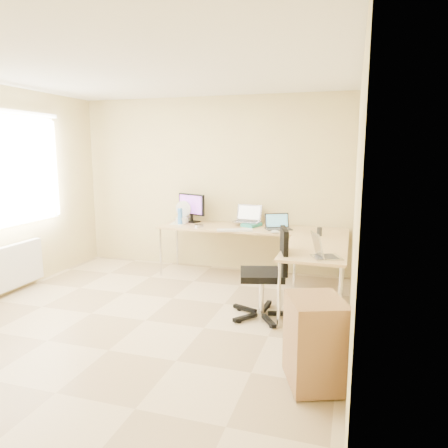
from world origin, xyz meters
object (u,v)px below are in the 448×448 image
(monitor, at_px, (192,208))
(laptop_center, at_px, (247,214))
(desk_return, at_px, (314,279))
(cabinet, at_px, (315,341))
(mug, at_px, (184,221))
(water_bottle, at_px, (180,216))
(laptop_black, at_px, (279,222))
(laptop_return, at_px, (327,248))
(desk_fan, at_px, (185,213))
(office_chair, at_px, (262,273))
(desk_main, at_px, (251,253))
(keyboard, at_px, (235,230))

(monitor, distance_m, laptop_center, 0.87)
(desk_return, xyz_separation_m, cabinet, (0.15, -1.59, -0.01))
(mug, height_order, cabinet, mug)
(water_bottle, xyz_separation_m, cabinet, (2.20, -2.55, -0.49))
(laptop_black, distance_m, laptop_return, 1.59)
(water_bottle, xyz_separation_m, desk_fan, (0.01, 0.16, 0.03))
(laptop_return, relative_size, office_chair, 0.32)
(laptop_center, bearing_deg, office_chair, -63.93)
(desk_return, height_order, laptop_return, laptop_return)
(water_bottle, height_order, laptop_return, water_bottle)
(desk_fan, distance_m, laptop_return, 2.68)
(office_chair, bearing_deg, cabinet, -75.67)
(desk_return, bearing_deg, laptop_return, -70.55)
(mug, height_order, laptop_return, laptop_return)
(monitor, relative_size, desk_fan, 1.66)
(laptop_black, relative_size, mug, 3.18)
(desk_return, xyz_separation_m, laptop_black, (-0.59, 0.99, 0.47))
(laptop_center, distance_m, office_chair, 1.71)
(laptop_black, height_order, desk_fan, desk_fan)
(water_bottle, bearing_deg, laptop_black, 1.00)
(desk_return, xyz_separation_m, office_chair, (-0.53, -0.38, 0.14))
(desk_main, height_order, desk_fan, desk_fan)
(desk_fan, distance_m, cabinet, 3.53)
(monitor, height_order, office_chair, monitor)
(laptop_center, bearing_deg, mug, -162.09)
(keyboard, distance_m, laptop_return, 1.71)
(desk_main, distance_m, water_bottle, 1.18)
(laptop_black, bearing_deg, desk_fan, 147.78)
(desk_return, distance_m, monitor, 2.37)
(office_chair, bearing_deg, laptop_center, 94.78)
(desk_fan, bearing_deg, keyboard, -22.81)
(desk_fan, relative_size, cabinet, 0.45)
(laptop_black, height_order, cabinet, laptop_black)
(mug, relative_size, office_chair, 0.11)
(water_bottle, bearing_deg, desk_main, 2.10)
(keyboard, xyz_separation_m, office_chair, (0.61, -1.08, -0.24))
(desk_return, distance_m, office_chair, 0.66)
(monitor, relative_size, mug, 4.70)
(laptop_center, bearing_deg, desk_fan, -170.16)
(monitor, xyz_separation_m, mug, (-0.04, -0.20, -0.17))
(mug, bearing_deg, laptop_center, 11.49)
(desk_main, distance_m, mug, 1.11)
(laptop_return, xyz_separation_m, office_chair, (-0.68, 0.04, -0.34))
(mug, distance_m, laptop_return, 2.58)
(laptop_center, bearing_deg, laptop_return, -46.06)
(desk_main, height_order, mug, mug)
(desk_main, relative_size, keyboard, 5.51)
(water_bottle, relative_size, cabinet, 0.35)
(desk_return, distance_m, keyboard, 1.39)
(desk_main, xyz_separation_m, office_chair, (0.45, -1.38, 0.14))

